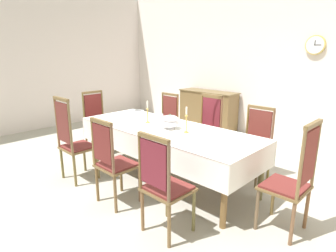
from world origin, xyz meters
The scene contains 22 objects.
ground centered at (0.00, 0.00, -0.02)m, with size 8.19×5.79×0.04m, color #AEA99C.
back_wall centered at (0.00, 2.94, 1.64)m, with size 8.19×0.08×3.29m, color silver.
left_wall centered at (-4.14, 0.00, 1.64)m, with size 0.08×5.79×3.29m, color silver.
dining_table centered at (0.00, -0.08, 0.70)m, with size 2.71×1.01×0.77m.
tablecloth centered at (0.00, -0.08, 0.70)m, with size 2.73×1.03×0.33m.
chair_south_a centered at (-0.92, -1.00, 0.60)m, with size 0.44×0.42×1.21m.
chair_north_a centered at (-0.92, 0.83, 0.55)m, with size 0.44×0.42×1.06m.
chair_south_b centered at (0.02, -0.99, 0.56)m, with size 0.44×0.42×1.07m.
chair_north_b centered at (0.02, 0.84, 0.58)m, with size 0.44×0.42×1.14m.
chair_south_c centered at (0.88, -0.99, 0.56)m, with size 0.44×0.42×1.07m.
chair_north_c centered at (0.88, 0.83, 0.55)m, with size 0.44×0.42×1.05m.
chair_head_west centered at (-1.76, -0.08, 0.57)m, with size 0.42×0.44×1.11m.
chair_head_east centered at (1.76, -0.08, 0.59)m, with size 0.42×0.44×1.19m.
soup_tureen centered at (0.08, -0.08, 0.88)m, with size 0.25×0.25×0.21m.
candlestick_west centered at (-0.37, -0.08, 0.91)m, with size 0.07×0.07×0.33m.
candlestick_east centered at (0.37, -0.08, 0.92)m, with size 0.07×0.07×0.35m.
bowl_near_left centered at (-1.01, 0.27, 0.81)m, with size 0.19×0.19×0.05m.
bowl_near_right centered at (-0.57, 0.31, 0.80)m, with size 0.18×0.18×0.04m.
spoon_primary centered at (-1.13, 0.29, 0.78)m, with size 0.03×0.18×0.01m.
spoon_secondary centered at (-0.69, 0.34, 0.78)m, with size 0.03×0.18×0.01m.
sideboard centered at (-1.26, 2.62, 0.45)m, with size 1.44×0.48×0.90m.
mounted_clock centered at (0.88, 2.86, 1.91)m, with size 0.34×0.06×0.34m.
Camera 1 is at (2.66, -2.75, 1.80)m, focal length 30.02 mm.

